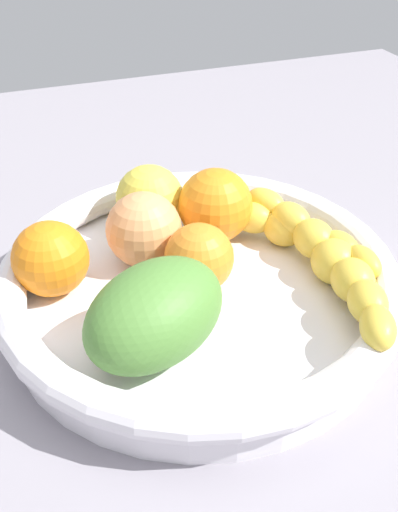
{
  "coord_description": "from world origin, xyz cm",
  "views": [
    {
      "loc": [
        35.03,
        -12.88,
        34.87
      ],
      "look_at": [
        0.0,
        0.0,
        8.3
      ],
      "focal_mm": 40.31,
      "sensor_mm": 36.0,
      "label": 1
    }
  ],
  "objects_px": {
    "orange_mid_left": "(51,259)",
    "peach_blush": "(144,230)",
    "banana_draped_left": "(327,258)",
    "mango_green": "(155,313)",
    "banana_draped_right": "(280,228)",
    "orange_mid_right": "(215,205)",
    "apple_yellow": "(150,199)",
    "fruit_bowl": "(199,283)",
    "orange_front": "(197,259)"
  },
  "relations": [
    {
      "from": "banana_draped_left",
      "to": "orange_front",
      "type": "distance_m",
      "value": 0.11
    },
    {
      "from": "banana_draped_left",
      "to": "orange_mid_right",
      "type": "bearing_deg",
      "value": -147.2
    },
    {
      "from": "mango_green",
      "to": "banana_draped_right",
      "type": "bearing_deg",
      "value": 121.49
    },
    {
      "from": "orange_mid_left",
      "to": "banana_draped_right",
      "type": "bearing_deg",
      "value": 87.05
    },
    {
      "from": "banana_draped_left",
      "to": "peach_blush",
      "type": "bearing_deg",
      "value": -121.2
    },
    {
      "from": "banana_draped_left",
      "to": "peach_blush",
      "type": "relative_size",
      "value": 3.49
    },
    {
      "from": "banana_draped_right",
      "to": "mango_green",
      "type": "bearing_deg",
      "value": -58.51
    },
    {
      "from": "banana_draped_left",
      "to": "mango_green",
      "type": "height_order",
      "value": "mango_green"
    },
    {
      "from": "orange_front",
      "to": "apple_yellow",
      "type": "bearing_deg",
      "value": -174.52
    },
    {
      "from": "orange_mid_left",
      "to": "apple_yellow",
      "type": "xyz_separation_m",
      "value": [
        -0.06,
        0.1,
        0.0
      ]
    },
    {
      "from": "banana_draped_right",
      "to": "orange_mid_right",
      "type": "relative_size",
      "value": 2.38
    },
    {
      "from": "fruit_bowl",
      "to": "orange_front",
      "type": "distance_m",
      "value": 0.03
    },
    {
      "from": "fruit_bowl",
      "to": "apple_yellow",
      "type": "relative_size",
      "value": 5.19
    },
    {
      "from": "orange_front",
      "to": "orange_mid_left",
      "type": "xyz_separation_m",
      "value": [
        -0.04,
        -0.11,
        0.0
      ]
    },
    {
      "from": "orange_mid_left",
      "to": "orange_mid_right",
      "type": "bearing_deg",
      "value": 100.3
    },
    {
      "from": "apple_yellow",
      "to": "fruit_bowl",
      "type": "bearing_deg",
      "value": 6.82
    },
    {
      "from": "fruit_bowl",
      "to": "orange_mid_left",
      "type": "bearing_deg",
      "value": -107.99
    },
    {
      "from": "orange_mid_left",
      "to": "orange_mid_right",
      "type": "relative_size",
      "value": 0.91
    },
    {
      "from": "orange_mid_right",
      "to": "apple_yellow",
      "type": "bearing_deg",
      "value": -124.85
    },
    {
      "from": "fruit_bowl",
      "to": "peach_blush",
      "type": "height_order",
      "value": "peach_blush"
    },
    {
      "from": "fruit_bowl",
      "to": "mango_green",
      "type": "height_order",
      "value": "mango_green"
    },
    {
      "from": "fruit_bowl",
      "to": "mango_green",
      "type": "bearing_deg",
      "value": -42.29
    },
    {
      "from": "orange_mid_left",
      "to": "mango_green",
      "type": "distance_m",
      "value": 0.11
    },
    {
      "from": "orange_mid_left",
      "to": "fruit_bowl",
      "type": "bearing_deg",
      "value": 72.01
    },
    {
      "from": "apple_yellow",
      "to": "mango_green",
      "type": "bearing_deg",
      "value": -14.87
    },
    {
      "from": "orange_mid_right",
      "to": "fruit_bowl",
      "type": "bearing_deg",
      "value": -31.54
    },
    {
      "from": "fruit_bowl",
      "to": "orange_mid_right",
      "type": "relative_size",
      "value": 4.86
    },
    {
      "from": "banana_draped_right",
      "to": "mango_green",
      "type": "xyz_separation_m",
      "value": [
        0.09,
        -0.14,
        0.01
      ]
    },
    {
      "from": "orange_mid_right",
      "to": "mango_green",
      "type": "distance_m",
      "value": 0.15
    },
    {
      "from": "peach_blush",
      "to": "banana_draped_right",
      "type": "bearing_deg",
      "value": 78.93
    },
    {
      "from": "orange_mid_right",
      "to": "mango_green",
      "type": "height_order",
      "value": "mango_green"
    },
    {
      "from": "mango_green",
      "to": "apple_yellow",
      "type": "xyz_separation_m",
      "value": [
        -0.16,
        0.04,
        -0.0
      ]
    },
    {
      "from": "banana_draped_right",
      "to": "peach_blush",
      "type": "relative_size",
      "value": 2.47
    },
    {
      "from": "orange_mid_left",
      "to": "peach_blush",
      "type": "bearing_deg",
      "value": 99.06
    },
    {
      "from": "banana_draped_left",
      "to": "orange_mid_right",
      "type": "xyz_separation_m",
      "value": [
        -0.09,
        -0.06,
        0.01
      ]
    },
    {
      "from": "banana_draped_right",
      "to": "banana_draped_left",
      "type": "bearing_deg",
      "value": 14.22
    },
    {
      "from": "orange_front",
      "to": "apple_yellow",
      "type": "height_order",
      "value": "apple_yellow"
    },
    {
      "from": "orange_front",
      "to": "fruit_bowl",
      "type": "bearing_deg",
      "value": 127.12
    },
    {
      "from": "orange_mid_right",
      "to": "apple_yellow",
      "type": "distance_m",
      "value": 0.06
    },
    {
      "from": "orange_mid_right",
      "to": "peach_blush",
      "type": "height_order",
      "value": "orange_mid_right"
    },
    {
      "from": "orange_front",
      "to": "orange_mid_right",
      "type": "xyz_separation_m",
      "value": [
        -0.07,
        0.04,
        0.01
      ]
    },
    {
      "from": "banana_draped_right",
      "to": "orange_mid_left",
      "type": "relative_size",
      "value": 2.62
    },
    {
      "from": "banana_draped_right",
      "to": "orange_mid_left",
      "type": "xyz_separation_m",
      "value": [
        -0.01,
        -0.2,
        0.01
      ]
    },
    {
      "from": "orange_front",
      "to": "orange_mid_right",
      "type": "bearing_deg",
      "value": 147.72
    },
    {
      "from": "orange_front",
      "to": "mango_green",
      "type": "bearing_deg",
      "value": -41.92
    },
    {
      "from": "banana_draped_left",
      "to": "orange_mid_left",
      "type": "distance_m",
      "value": 0.22
    },
    {
      "from": "apple_yellow",
      "to": "peach_blush",
      "type": "bearing_deg",
      "value": -21.55
    },
    {
      "from": "fruit_bowl",
      "to": "orange_mid_left",
      "type": "xyz_separation_m",
      "value": [
        -0.04,
        -0.11,
        0.03
      ]
    },
    {
      "from": "fruit_bowl",
      "to": "banana_draped_right",
      "type": "distance_m",
      "value": 0.09
    },
    {
      "from": "orange_mid_left",
      "to": "orange_mid_right",
      "type": "distance_m",
      "value": 0.15
    }
  ]
}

